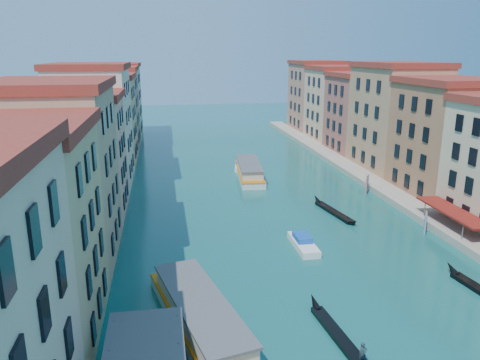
# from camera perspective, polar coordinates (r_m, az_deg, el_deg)

# --- Properties ---
(left_bank_palazzos) EXTENTS (12.80, 128.40, 21.00)m
(left_bank_palazzos) POSITION_cam_1_polar(r_m,az_deg,el_deg) (79.17, -17.99, 5.09)
(left_bank_palazzos) COLOR beige
(left_bank_palazzos) RESTS_ON ground
(right_bank_palazzos) EXTENTS (12.80, 128.40, 21.00)m
(right_bank_palazzos) POSITION_cam_1_polar(r_m,az_deg,el_deg) (90.11, 20.13, 6.09)
(right_bank_palazzos) COLOR #984138
(right_bank_palazzos) RESTS_ON ground
(quay) EXTENTS (4.00, 140.00, 1.00)m
(quay) POSITION_cam_1_polar(r_m,az_deg,el_deg) (88.34, 15.05, 0.20)
(quay) COLOR gray
(quay) RESTS_ON ground
(vaporetto_near) EXTENTS (8.67, 19.59, 2.84)m
(vaporetto_near) POSITION_cam_1_polar(r_m,az_deg,el_deg) (41.05, -4.83, -16.26)
(vaporetto_near) COLOR silver
(vaporetto_near) RESTS_ON ground
(vaporetto_far) EXTENTS (5.78, 18.66, 2.73)m
(vaporetto_far) POSITION_cam_1_polar(r_m,az_deg,el_deg) (88.40, 1.12, 1.23)
(vaporetto_far) COLOR white
(vaporetto_far) RESTS_ON ground
(gondola_fore) EXTENTS (2.02, 11.78, 2.35)m
(gondola_fore) POSITION_cam_1_polar(r_m,az_deg,el_deg) (41.12, 11.97, -17.97)
(gondola_fore) COLOR black
(gondola_fore) RESTS_ON ground
(gondola_far) EXTENTS (3.03, 12.44, 1.77)m
(gondola_far) POSITION_cam_1_polar(r_m,az_deg,el_deg) (69.78, 11.28, -3.70)
(gondola_far) COLOR black
(gondola_far) RESTS_ON ground
(motorboat_mid) EXTENTS (2.17, 6.90, 1.43)m
(motorboat_mid) POSITION_cam_1_polar(r_m,az_deg,el_deg) (57.34, 7.71, -7.59)
(motorboat_mid) COLOR white
(motorboat_mid) RESTS_ON ground
(motorboat_far) EXTENTS (3.34, 6.91, 1.37)m
(motorboat_far) POSITION_cam_1_polar(r_m,az_deg,el_deg) (94.76, 0.06, 1.76)
(motorboat_far) COLOR white
(motorboat_far) RESTS_ON ground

